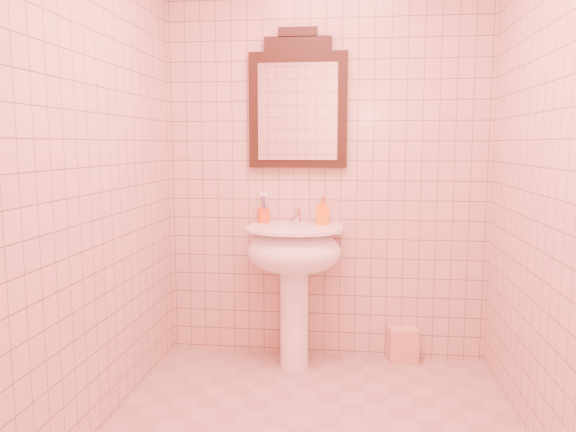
# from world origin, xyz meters

# --- Properties ---
(back_wall) EXTENTS (2.00, 0.02, 2.50)m
(back_wall) POSITION_xyz_m (0.00, 1.10, 1.25)
(back_wall) COLOR #D4AA94
(back_wall) RESTS_ON floor
(pedestal_sink) EXTENTS (0.58, 0.58, 0.86)m
(pedestal_sink) POSITION_xyz_m (-0.17, 0.87, 0.66)
(pedestal_sink) COLOR white
(pedestal_sink) RESTS_ON floor
(faucet) EXTENTS (0.04, 0.16, 0.11)m
(faucet) POSITION_xyz_m (-0.17, 1.01, 0.92)
(faucet) COLOR white
(faucet) RESTS_ON pedestal_sink
(mirror) EXTENTS (0.60, 0.06, 0.84)m
(mirror) POSITION_xyz_m (-0.17, 1.07, 1.60)
(mirror) COLOR black
(mirror) RESTS_ON back_wall
(toothbrush_cup) EXTENTS (0.07, 0.07, 0.17)m
(toothbrush_cup) POSITION_xyz_m (-0.38, 1.03, 0.91)
(toothbrush_cup) COLOR #EB4A13
(toothbrush_cup) RESTS_ON pedestal_sink
(soap_dispenser) EXTENTS (0.09, 0.09, 0.18)m
(soap_dispenser) POSITION_xyz_m (-0.01, 1.01, 0.95)
(soap_dispenser) COLOR orange
(soap_dispenser) RESTS_ON pedestal_sink
(towel) EXTENTS (0.19, 0.14, 0.22)m
(towel) POSITION_xyz_m (0.50, 1.04, 0.11)
(towel) COLOR #E5A686
(towel) RESTS_ON floor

